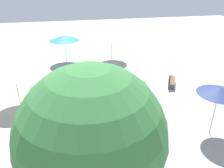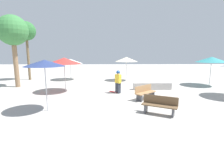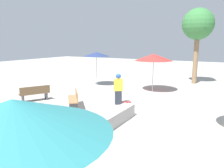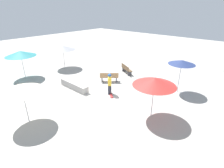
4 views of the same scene
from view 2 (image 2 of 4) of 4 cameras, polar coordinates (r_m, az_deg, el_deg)
The scene contains 13 objects.
ground_plane at distance 12.93m, azimuth 2.85°, elevation -2.41°, with size 60.00×60.00×0.00m, color #ADA8A0.
skater_main at distance 12.19m, azimuth 2.00°, elevation 1.00°, with size 0.48×0.45×1.62m.
skateboard at distance 12.51m, azimuth 0.57°, elevation -2.55°, with size 0.67×0.74×0.07m.
concrete_ledge at distance 13.89m, azimuth 12.95°, elevation -0.65°, with size 0.54×2.90×0.53m.
bench_near at distance 8.41m, azimuth 15.26°, elevation -6.72°, with size 1.14×1.62×0.85m.
bench_far at distance 10.85m, azimuth 10.73°, elevation -2.73°, with size 1.40×1.49×0.85m.
shade_umbrella_white at distance 18.76m, azimuth -13.44°, elevation 7.23°, with size 2.52×2.52×2.17m.
shade_umbrella_cream at distance 17.75m, azimuth 4.71°, elevation 8.03°, with size 2.25×2.25×2.38m.
shade_umbrella_red at distance 12.96m, azimuth -15.37°, elevation 7.31°, with size 2.44×2.44×2.47m.
shade_umbrella_teal at distance 17.13m, azimuth 29.78°, elevation 6.95°, with size 2.59×2.59×2.47m.
shade_umbrella_navy at distance 8.81m, azimuth -21.19°, elevation 6.37°, with size 1.92×1.92×2.50m.
palm_tree_center_left at distance 20.19m, azimuth -26.24°, elevation 14.95°, with size 1.88×1.88×5.89m.
palm_tree_left at distance 16.41m, azimuth -29.68°, elevation 14.65°, with size 2.37×2.37×5.74m.
Camera 2 is at (12.58, -0.88, 2.83)m, focal length 28.00 mm.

